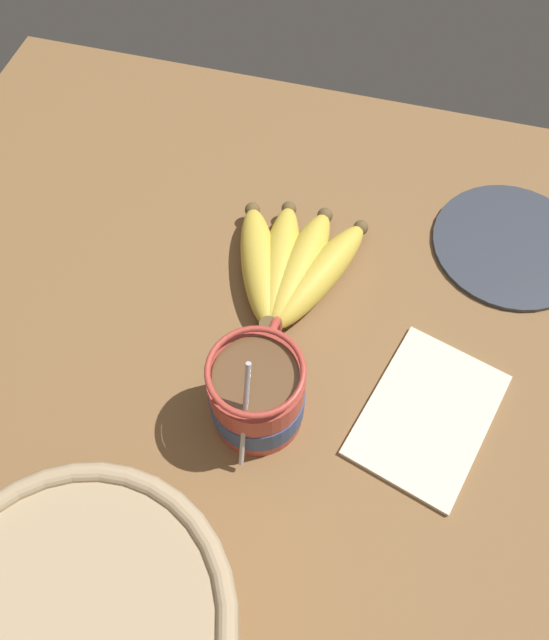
{
  "coord_description": "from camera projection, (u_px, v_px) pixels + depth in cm",
  "views": [
    {
      "loc": [
        -26.7,
        -11.9,
        64.77
      ],
      "look_at": [
        5.51,
        -3.31,
        7.87
      ],
      "focal_mm": 35.0,
      "sensor_mm": 36.0,
      "label": 1
    }
  ],
  "objects": [
    {
      "name": "table",
      "position": [
        233.0,
        383.0,
        0.69
      ],
      "size": [
        95.93,
        95.93,
        3.21
      ],
      "color": "brown",
      "rests_on": "ground"
    },
    {
      "name": "banana_bunch",
      "position": [
        290.0,
        267.0,
        0.73
      ],
      "size": [
        19.8,
        17.32,
        4.38
      ],
      "color": "brown",
      "rests_on": "table"
    },
    {
      "name": "coffee_mug",
      "position": [
        257.0,
        394.0,
        0.62
      ],
      "size": [
        14.92,
        9.59,
        15.08
      ],
      "color": "#B23D33",
      "rests_on": "table"
    },
    {
      "name": "woven_basket",
      "position": [
        93.0,
        635.0,
        0.48
      ],
      "size": [
        23.24,
        23.24,
        15.15
      ],
      "color": "tan",
      "rests_on": "table"
    },
    {
      "name": "napkin",
      "position": [
        428.0,
        414.0,
        0.65
      ],
      "size": [
        19.84,
        16.36,
        0.6
      ],
      "color": "beige",
      "rests_on": "table"
    },
    {
      "name": "small_plate",
      "position": [
        511.0,
        245.0,
        0.76
      ],
      "size": [
        19.1,
        19.1,
        0.6
      ],
      "color": "#333842",
      "rests_on": "table"
    }
  ]
}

